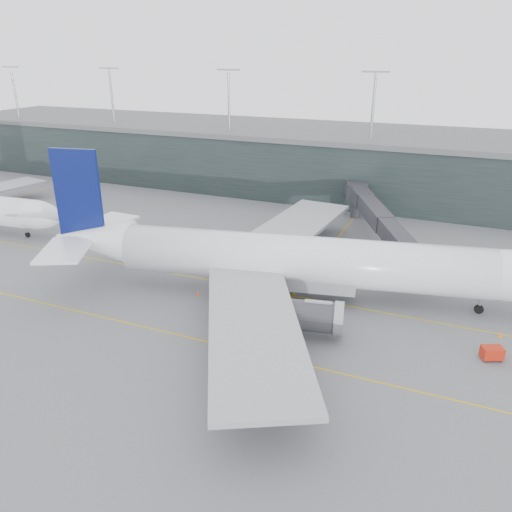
% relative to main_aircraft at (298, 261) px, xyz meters
% --- Properties ---
extents(ground, '(320.00, 320.00, 0.00)m').
position_rel_main_aircraft_xyz_m(ground, '(-5.65, 4.14, -5.70)').
color(ground, '#525357').
rests_on(ground, ground).
extents(taxiline_a, '(160.00, 0.25, 0.02)m').
position_rel_main_aircraft_xyz_m(taxiline_a, '(-5.65, 0.14, -5.69)').
color(taxiline_a, gold).
rests_on(taxiline_a, ground).
extents(taxiline_b, '(160.00, 0.25, 0.02)m').
position_rel_main_aircraft_xyz_m(taxiline_b, '(-5.65, -15.86, -5.69)').
color(taxiline_b, gold).
rests_on(taxiline_b, ground).
extents(taxiline_lead_main, '(0.25, 60.00, 0.02)m').
position_rel_main_aircraft_xyz_m(taxiline_lead_main, '(-0.65, 24.14, -5.69)').
color(taxiline_lead_main, gold).
rests_on(taxiline_lead_main, ground).
extents(taxiline_lead_adj, '(0.25, 60.00, 0.02)m').
position_rel_main_aircraft_xyz_m(taxiline_lead_adj, '(-80.65, 24.14, -5.69)').
color(taxiline_lead_adj, gold).
rests_on(taxiline_lead_adj, ground).
extents(terminal, '(240.00, 36.00, 29.00)m').
position_rel_main_aircraft_xyz_m(terminal, '(-5.65, 62.14, 1.92)').
color(terminal, '#1D2727').
rests_on(terminal, ground).
extents(main_aircraft, '(72.00, 66.68, 20.30)m').
position_rel_main_aircraft_xyz_m(main_aircraft, '(0.00, 0.00, 0.00)').
color(main_aircraft, white).
rests_on(main_aircraft, ground).
extents(jet_bridge, '(23.22, 45.00, 7.31)m').
position_rel_main_aircraft_xyz_m(jet_bridge, '(7.85, 29.08, -0.22)').
color(jet_bridge, '#2A2A2F').
rests_on(jet_bridge, ground).
extents(gse_cart, '(2.74, 2.31, 1.59)m').
position_rel_main_aircraft_xyz_m(gse_cart, '(25.87, -6.36, -4.81)').
color(gse_cart, '#B71F0D').
rests_on(gse_cart, ground).
extents(uld_a, '(1.85, 1.52, 1.61)m').
position_rel_main_aircraft_xyz_m(uld_a, '(-10.27, 14.77, -4.85)').
color(uld_a, '#37373C').
rests_on(uld_a, ground).
extents(uld_b, '(2.27, 2.00, 1.75)m').
position_rel_main_aircraft_xyz_m(uld_b, '(-9.55, 16.33, -4.78)').
color(uld_b, '#37373C').
rests_on(uld_b, ground).
extents(uld_c, '(2.40, 1.98, 2.06)m').
position_rel_main_aircraft_xyz_m(uld_c, '(-5.87, 13.60, -4.62)').
color(uld_c, '#37373C').
rests_on(uld_c, ground).
extents(cone_nose, '(0.49, 0.49, 0.78)m').
position_rel_main_aircraft_xyz_m(cone_nose, '(26.96, -0.62, -5.31)').
color(cone_nose, orange).
rests_on(cone_nose, ground).
extents(cone_wing_stbd, '(0.45, 0.45, 0.71)m').
position_rel_main_aircraft_xyz_m(cone_wing_stbd, '(5.29, -13.33, -5.34)').
color(cone_wing_stbd, '#D63E0B').
rests_on(cone_wing_stbd, ground).
extents(cone_wing_port, '(0.43, 0.43, 0.69)m').
position_rel_main_aircraft_xyz_m(cone_wing_port, '(1.76, 13.44, -5.35)').
color(cone_wing_port, red).
rests_on(cone_wing_port, ground).
extents(cone_tail, '(0.45, 0.45, 0.72)m').
position_rel_main_aircraft_xyz_m(cone_tail, '(-13.50, -5.15, -5.34)').
color(cone_tail, '#F83C0D').
rests_on(cone_tail, ground).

